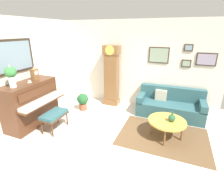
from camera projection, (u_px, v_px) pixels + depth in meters
ground_plane at (107, 144)px, 3.95m from camera, size 6.40×6.00×0.10m
wall_left at (14, 74)px, 4.37m from camera, size 0.13×4.90×2.80m
wall_back at (135, 64)px, 5.57m from camera, size 5.30×0.13×2.80m
area_rug at (163, 136)px, 4.15m from camera, size 2.10×1.50×0.01m
piano at (32, 103)px, 4.57m from camera, size 0.87×1.44×1.19m
piano_bench at (54, 115)px, 4.33m from camera, size 0.42×0.70×0.48m
grandfather_clock at (112, 77)px, 5.69m from camera, size 0.52×0.34×2.03m
couch at (170, 106)px, 5.12m from camera, size 1.90×0.80×0.84m
coffee_table at (167, 122)px, 4.00m from camera, size 0.88×0.88×0.46m
mantel_clock at (35, 74)px, 4.54m from camera, size 0.13×0.18×0.38m
flower_vase at (11, 74)px, 3.89m from camera, size 0.26×0.26×0.58m
teacup at (30, 82)px, 4.35m from camera, size 0.12×0.12×0.06m
green_jug at (172, 118)px, 3.92m from camera, size 0.17×0.17×0.24m
potted_plant at (83, 101)px, 5.45m from camera, size 0.36×0.36×0.56m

